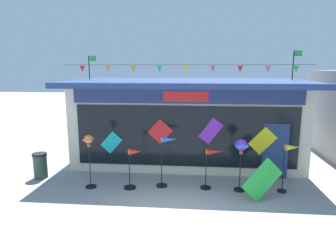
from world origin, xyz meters
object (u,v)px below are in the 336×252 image
object	(u,v)px
wind_spinner_far_left	(89,149)
wind_spinner_left	(133,163)
kite_shop_building	(187,120)
wind_spinner_far_right	(290,157)
trash_bin	(40,165)
display_kite_on_ground	(262,180)
wind_spinner_center_left	(167,153)
wind_spinner_right	(241,150)
wind_spinner_center_right	(211,163)

from	to	relation	value
wind_spinner_far_left	wind_spinner_left	xyz separation A→B (m)	(1.44, 0.05, -0.45)
kite_shop_building	wind_spinner_far_right	bearing A→B (deg)	-44.47
wind_spinner_far_left	trash_bin	distance (m)	2.41
display_kite_on_ground	kite_shop_building	bearing A→B (deg)	121.00
kite_shop_building	wind_spinner_center_left	size ratio (longest dim) A/B	5.39
wind_spinner_right	wind_spinner_far_right	xyz separation A→B (m)	(1.52, 0.02, -0.21)
wind_spinner_far_left	trash_bin	world-z (taller)	wind_spinner_far_left
wind_spinner_left	wind_spinner_center_right	bearing A→B (deg)	5.00
wind_spinner_center_left	wind_spinner_far_right	xyz separation A→B (m)	(3.93, -0.10, -0.01)
wind_spinner_center_right	display_kite_on_ground	xyz separation A→B (m)	(1.49, -0.74, -0.23)
wind_spinner_center_right	kite_shop_building	bearing A→B (deg)	105.59
wind_spinner_center_left	wind_spinner_right	bearing A→B (deg)	-2.82
kite_shop_building	wind_spinner_center_left	bearing A→B (deg)	-100.18
wind_spinner_far_right	wind_spinner_center_right	bearing A→B (deg)	178.66
wind_spinner_center_left	display_kite_on_ground	world-z (taller)	wind_spinner_center_left
display_kite_on_ground	wind_spinner_right	bearing A→B (deg)	130.07
wind_spinner_center_left	wind_spinner_center_right	xyz separation A→B (m)	(1.48, -0.04, -0.30)
wind_spinner_far_left	wind_spinner_center_right	world-z (taller)	wind_spinner_far_left
wind_spinner_right	wind_spinner_far_right	world-z (taller)	wind_spinner_right
kite_shop_building	wind_spinner_center_right	size ratio (longest dim) A/B	6.90
wind_spinner_center_left	trash_bin	size ratio (longest dim) A/B	1.89
wind_spinner_center_left	trash_bin	world-z (taller)	wind_spinner_center_left
wind_spinner_far_left	wind_spinner_left	size ratio (longest dim) A/B	1.31
kite_shop_building	trash_bin	xyz separation A→B (m)	(-5.24, -2.78, -1.29)
wind_spinner_left	wind_spinner_center_right	size ratio (longest dim) A/B	1.02
wind_spinner_center_right	wind_spinner_far_right	xyz separation A→B (m)	(2.45, -0.06, 0.29)
wind_spinner_far_left	wind_spinner_far_right	size ratio (longest dim) A/B	1.13
wind_spinner_left	wind_spinner_center_left	bearing A→B (deg)	13.72
wind_spinner_center_right	wind_spinner_far_right	bearing A→B (deg)	-1.34
wind_spinner_far_left	wind_spinner_center_right	xyz separation A→B (m)	(4.01, 0.27, -0.44)
kite_shop_building	wind_spinner_left	size ratio (longest dim) A/B	6.79
wind_spinner_far_right	display_kite_on_ground	size ratio (longest dim) A/B	1.31
wind_spinner_center_right	trash_bin	size ratio (longest dim) A/B	1.48
wind_spinner_far_right	display_kite_on_ground	distance (m)	1.29
wind_spinner_center_right	trash_bin	bearing A→B (deg)	175.74
wind_spinner_far_right	trash_bin	size ratio (longest dim) A/B	1.73
kite_shop_building	wind_spinner_right	xyz separation A→B (m)	(1.83, -3.31, -0.38)
kite_shop_building	wind_spinner_center_right	xyz separation A→B (m)	(0.90, -3.24, -0.88)
wind_spinner_right	wind_spinner_far_right	size ratio (longest dim) A/B	1.09
display_kite_on_ground	wind_spinner_far_right	bearing A→B (deg)	35.46
wind_spinner_right	wind_spinner_far_right	distance (m)	1.54
wind_spinner_left	wind_spinner_far_right	xyz separation A→B (m)	(5.02, 0.17, 0.30)
wind_spinner_left	wind_spinner_far_right	size ratio (longest dim) A/B	0.86
trash_bin	display_kite_on_ground	xyz separation A→B (m)	(7.63, -1.20, 0.18)
wind_spinner_left	trash_bin	distance (m)	3.66
kite_shop_building	wind_spinner_left	bearing A→B (deg)	-115.67
wind_spinner_left	wind_spinner_center_right	xyz separation A→B (m)	(2.57, 0.22, 0.01)
kite_shop_building	wind_spinner_far_left	world-z (taller)	kite_shop_building
wind_spinner_left	wind_spinner_far_left	bearing A→B (deg)	-178.12
trash_bin	kite_shop_building	bearing A→B (deg)	27.95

